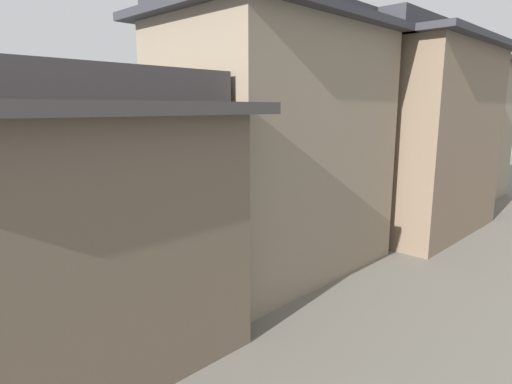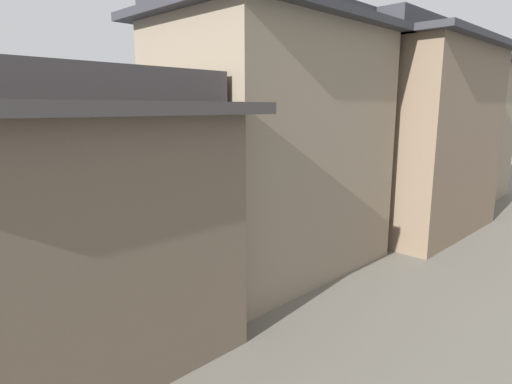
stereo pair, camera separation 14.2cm
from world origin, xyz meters
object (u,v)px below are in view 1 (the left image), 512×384
(boat_moored_nearest, at_px, (354,200))
(house_waterfront_narrow, at_px, (454,125))
(boat_midriver_upstream, at_px, (399,168))
(boat_moored_far, at_px, (158,206))
(boat_midriver_drifting, at_px, (475,164))
(boat_upstream_distant, at_px, (272,183))
(house_waterfront_tall, at_px, (403,131))
(stone_bridge, at_px, (495,125))
(boat_moored_third, at_px, (415,185))
(house_waterfront_second, at_px, (277,140))
(house_waterfront_nearest, at_px, (36,225))
(boat_moored_second, at_px, (365,171))

(boat_moored_nearest, xyz_separation_m, house_waterfront_narrow, (5.24, 1.94, 4.96))
(boat_midriver_upstream, bearing_deg, house_waterfront_narrow, -54.36)
(boat_moored_nearest, height_order, boat_moored_far, boat_moored_far)
(boat_midriver_drifting, bearing_deg, boat_upstream_distant, -108.84)
(boat_moored_nearest, distance_m, house_waterfront_tall, 9.75)
(boat_midriver_upstream, relative_size, stone_bridge, 0.12)
(boat_moored_third, bearing_deg, stone_bridge, 98.28)
(boat_moored_third, distance_m, boat_moored_far, 19.66)
(boat_moored_far, bearing_deg, house_waterfront_tall, 19.23)
(house_waterfront_narrow, bearing_deg, boat_midriver_drifting, 103.95)
(house_waterfront_second, bearing_deg, boat_midriver_upstream, 108.54)
(house_waterfront_nearest, relative_size, house_waterfront_narrow, 0.90)
(boat_moored_nearest, height_order, house_waterfront_narrow, house_waterfront_narrow)
(boat_moored_third, relative_size, house_waterfront_narrow, 0.41)
(house_waterfront_second, xyz_separation_m, stone_bridge, (-10.34, 60.57, -1.53))
(boat_upstream_distant, distance_m, house_waterfront_nearest, 26.69)
(house_waterfront_tall, height_order, stone_bridge, house_waterfront_tall)
(boat_moored_nearest, xyz_separation_m, boat_moored_second, (-5.75, 11.11, 0.13))
(boat_upstream_distant, height_order, house_waterfront_nearest, house_waterfront_nearest)
(boat_upstream_distant, xyz_separation_m, house_waterfront_nearest, (13.89, -22.49, 3.63))
(boat_moored_far, height_order, house_waterfront_narrow, house_waterfront_narrow)
(boat_moored_nearest, bearing_deg, boat_midriver_drifting, 90.75)
(house_waterfront_second, relative_size, stone_bridge, 0.32)
(boat_moored_second, bearing_deg, boat_midriver_upstream, 74.97)
(boat_moored_far, distance_m, house_waterfront_tall, 14.56)
(house_waterfront_tall, bearing_deg, boat_moored_second, 124.41)
(house_waterfront_tall, xyz_separation_m, house_waterfront_narrow, (-0.69, 7.89, 0.01))
(boat_moored_far, xyz_separation_m, house_waterfront_nearest, (12.68, -10.97, 3.48))
(house_waterfront_nearest, relative_size, stone_bridge, 0.29)
(boat_moored_third, relative_size, boat_upstream_distant, 0.68)
(boat_midriver_upstream, distance_m, stone_bridge, 31.42)
(boat_upstream_distant, distance_m, house_waterfront_second, 20.64)
(boat_moored_second, xyz_separation_m, house_waterfront_second, (11.04, -24.84, 4.82))
(boat_midriver_upstream, height_order, boat_upstream_distant, boat_midriver_upstream)
(boat_midriver_upstream, distance_m, house_waterfront_second, 31.30)
(boat_moored_second, height_order, boat_moored_far, boat_moored_far)
(house_waterfront_tall, bearing_deg, boat_midriver_upstream, 115.94)
(boat_moored_nearest, bearing_deg, boat_upstream_distant, 172.87)
(boat_moored_nearest, xyz_separation_m, boat_moored_far, (-7.06, -10.48, 0.17))
(house_waterfront_tall, bearing_deg, boat_midriver_drifting, 101.67)
(house_waterfront_tall, bearing_deg, house_waterfront_narrow, 95.02)
(boat_moored_second, height_order, boat_upstream_distant, boat_moored_second)
(boat_moored_second, distance_m, boat_moored_third, 7.31)
(boat_moored_nearest, distance_m, boat_moored_second, 12.51)
(boat_midriver_drifting, bearing_deg, house_waterfront_nearest, -82.60)
(boat_moored_second, bearing_deg, house_waterfront_nearest, -70.75)
(house_waterfront_narrow, bearing_deg, boat_moored_far, -134.71)
(boat_moored_third, bearing_deg, boat_upstream_distant, -143.66)
(boat_moored_second, relative_size, house_waterfront_second, 0.52)
(boat_upstream_distant, height_order, house_waterfront_narrow, house_waterfront_narrow)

